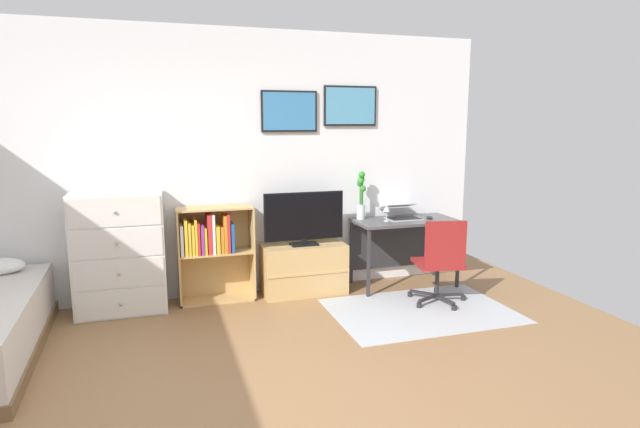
{
  "coord_description": "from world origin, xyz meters",
  "views": [
    {
      "loc": [
        -0.41,
        -2.93,
        1.78
      ],
      "look_at": [
        0.99,
        1.5,
        0.96
      ],
      "focal_mm": 29.32,
      "sensor_mm": 36.0,
      "label": 1
    }
  ],
  "objects_px": {
    "dresser": "(119,253)",
    "tv_stand": "(304,269)",
    "office_chair": "(441,260)",
    "bamboo_vase": "(361,195)",
    "laptop": "(401,212)",
    "bookshelf": "(211,245)",
    "desk": "(402,231)",
    "computer_mouse": "(429,217)",
    "television": "(304,219)",
    "wine_glass": "(387,209)"
  },
  "relations": [
    {
      "from": "dresser",
      "to": "tv_stand",
      "type": "relative_size",
      "value": 1.32
    },
    {
      "from": "office_chair",
      "to": "bamboo_vase",
      "type": "height_order",
      "value": "bamboo_vase"
    },
    {
      "from": "laptop",
      "to": "dresser",
      "type": "bearing_deg",
      "value": -179.08
    },
    {
      "from": "bookshelf",
      "to": "laptop",
      "type": "height_order",
      "value": "bookshelf"
    },
    {
      "from": "desk",
      "to": "computer_mouse",
      "type": "height_order",
      "value": "computer_mouse"
    },
    {
      "from": "desk",
      "to": "bamboo_vase",
      "type": "relative_size",
      "value": 2.12
    },
    {
      "from": "bookshelf",
      "to": "television",
      "type": "xyz_separation_m",
      "value": [
        0.94,
        -0.07,
        0.23
      ]
    },
    {
      "from": "dresser",
      "to": "wine_glass",
      "type": "xyz_separation_m",
      "value": [
        2.68,
        -0.1,
        0.3
      ]
    },
    {
      "from": "wine_glass",
      "to": "office_chair",
      "type": "bearing_deg",
      "value": -65.08
    },
    {
      "from": "bookshelf",
      "to": "desk",
      "type": "height_order",
      "value": "bookshelf"
    },
    {
      "from": "tv_stand",
      "to": "desk",
      "type": "xyz_separation_m",
      "value": [
        1.12,
        -0.0,
        0.34
      ]
    },
    {
      "from": "desk",
      "to": "office_chair",
      "type": "relative_size",
      "value": 1.29
    },
    {
      "from": "laptop",
      "to": "wine_glass",
      "type": "distance_m",
      "value": 0.27
    },
    {
      "from": "computer_mouse",
      "to": "bamboo_vase",
      "type": "distance_m",
      "value": 0.79
    },
    {
      "from": "bookshelf",
      "to": "wine_glass",
      "type": "xyz_separation_m",
      "value": [
        1.82,
        -0.16,
        0.3
      ]
    },
    {
      "from": "bamboo_vase",
      "to": "laptop",
      "type": "bearing_deg",
      "value": -9.73
    },
    {
      "from": "bookshelf",
      "to": "computer_mouse",
      "type": "relative_size",
      "value": 9.17
    },
    {
      "from": "television",
      "to": "laptop",
      "type": "height_order",
      "value": "television"
    },
    {
      "from": "tv_stand",
      "to": "wine_glass",
      "type": "distance_m",
      "value": 1.08
    },
    {
      "from": "tv_stand",
      "to": "wine_glass",
      "type": "relative_size",
      "value": 4.83
    },
    {
      "from": "tv_stand",
      "to": "computer_mouse",
      "type": "relative_size",
      "value": 8.35
    },
    {
      "from": "tv_stand",
      "to": "dresser",
      "type": "bearing_deg",
      "value": -179.52
    },
    {
      "from": "tv_stand",
      "to": "office_chair",
      "type": "distance_m",
      "value": 1.41
    },
    {
      "from": "dresser",
      "to": "tv_stand",
      "type": "distance_m",
      "value": 1.82
    },
    {
      "from": "laptop",
      "to": "wine_glass",
      "type": "bearing_deg",
      "value": -150.82
    },
    {
      "from": "dresser",
      "to": "television",
      "type": "bearing_deg",
      "value": -0.23
    },
    {
      "from": "tv_stand",
      "to": "laptop",
      "type": "height_order",
      "value": "laptop"
    },
    {
      "from": "bamboo_vase",
      "to": "wine_glass",
      "type": "height_order",
      "value": "bamboo_vase"
    },
    {
      "from": "office_chair",
      "to": "laptop",
      "type": "relative_size",
      "value": 2.18
    },
    {
      "from": "bookshelf",
      "to": "office_chair",
      "type": "relative_size",
      "value": 1.11
    },
    {
      "from": "computer_mouse",
      "to": "office_chair",
      "type": "bearing_deg",
      "value": -108.7
    },
    {
      "from": "computer_mouse",
      "to": "bookshelf",
      "type": "bearing_deg",
      "value": 175.79
    },
    {
      "from": "television",
      "to": "office_chair",
      "type": "relative_size",
      "value": 0.98
    },
    {
      "from": "desk",
      "to": "wine_glass",
      "type": "xyz_separation_m",
      "value": [
        -0.24,
        -0.11,
        0.28
      ]
    },
    {
      "from": "office_chair",
      "to": "computer_mouse",
      "type": "distance_m",
      "value": 0.72
    },
    {
      "from": "tv_stand",
      "to": "television",
      "type": "height_order",
      "value": "television"
    },
    {
      "from": "laptop",
      "to": "bamboo_vase",
      "type": "distance_m",
      "value": 0.49
    },
    {
      "from": "dresser",
      "to": "desk",
      "type": "relative_size",
      "value": 1.03
    },
    {
      "from": "bookshelf",
      "to": "computer_mouse",
      "type": "xyz_separation_m",
      "value": [
        2.33,
        -0.17,
        0.18
      ]
    },
    {
      "from": "television",
      "to": "wine_glass",
      "type": "relative_size",
      "value": 4.66
    },
    {
      "from": "office_chair",
      "to": "bookshelf",
      "type": "bearing_deg",
      "value": 171.2
    },
    {
      "from": "office_chair",
      "to": "computer_mouse",
      "type": "xyz_separation_m",
      "value": [
        0.21,
        0.62,
        0.3
      ]
    },
    {
      "from": "laptop",
      "to": "computer_mouse",
      "type": "relative_size",
      "value": 3.79
    },
    {
      "from": "computer_mouse",
      "to": "wine_glass",
      "type": "distance_m",
      "value": 0.52
    },
    {
      "from": "wine_glass",
      "to": "computer_mouse",
      "type": "bearing_deg",
      "value": -1.51
    },
    {
      "from": "computer_mouse",
      "to": "desk",
      "type": "bearing_deg",
      "value": 155.21
    },
    {
      "from": "office_chair",
      "to": "laptop",
      "type": "distance_m",
      "value": 0.84
    },
    {
      "from": "laptop",
      "to": "computer_mouse",
      "type": "xyz_separation_m",
      "value": [
        0.28,
        -0.14,
        -0.05
      ]
    },
    {
      "from": "dresser",
      "to": "desk",
      "type": "bearing_deg",
      "value": 0.28
    },
    {
      "from": "dresser",
      "to": "computer_mouse",
      "type": "xyz_separation_m",
      "value": [
        3.18,
        -0.11,
        0.18
      ]
    }
  ]
}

